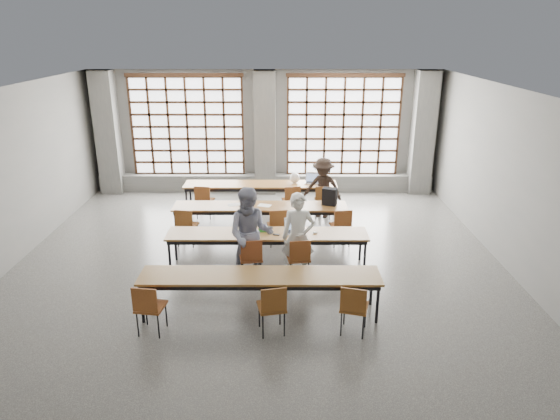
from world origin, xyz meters
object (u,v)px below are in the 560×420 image
at_px(chair_mid_right, 341,223).
at_px(chair_near_left, 148,304).
at_px(chair_mid_centre, 278,223).
at_px(laptop_back, 312,180).
at_px(student_back, 323,188).
at_px(chair_near_mid, 272,305).
at_px(chair_back_left, 204,198).
at_px(green_box, 265,229).
at_px(desk_row_a, 261,186).
at_px(mouse, 315,233).
at_px(chair_back_mid, 292,198).
at_px(chair_front_right, 299,255).
at_px(chair_back_right, 323,198).
at_px(desk_row_c, 267,236).
at_px(student_female, 251,234).
at_px(phone, 276,235).
at_px(red_pouch, 151,304).
at_px(chair_near_right, 354,305).
at_px(laptop_front, 294,228).
at_px(student_male, 298,237).
at_px(chair_mid_left, 186,223).
at_px(desk_row_d, 260,278).
at_px(chair_front_left, 251,255).
at_px(backpack, 330,197).
at_px(plastic_bag, 295,178).
at_px(desk_row_b, 260,208).

xyz_separation_m(chair_mid_right, chair_near_left, (-3.39, -3.44, 0.00)).
bearing_deg(chair_mid_centre, laptop_back, 70.11).
bearing_deg(student_back, chair_near_mid, -79.00).
distance_m(chair_back_left, green_box, 3.13).
distance_m(desk_row_a, chair_near_left, 5.98).
bearing_deg(mouse, green_box, 174.29).
bearing_deg(chair_mid_right, chair_near_left, -134.58).
bearing_deg(chair_back_mid, chair_front_right, -88.87).
relative_size(chair_back_left, chair_back_right, 1.00).
distance_m(chair_back_mid, chair_near_left, 5.66).
bearing_deg(desk_row_c, student_female, -120.96).
height_order(chair_back_left, phone, chair_back_left).
bearing_deg(phone, chair_mid_centre, 88.78).
height_order(chair_mid_centre, red_pouch, chair_mid_centre).
relative_size(chair_near_right, laptop_front, 2.09).
relative_size(chair_back_mid, student_male, 0.51).
distance_m(chair_mid_right, chair_near_right, 3.44).
distance_m(student_male, green_box, 0.88).
height_order(chair_back_left, student_female, student_female).
height_order(laptop_back, green_box, laptop_back).
bearing_deg(chair_mid_left, desk_row_d, -58.11).
xyz_separation_m(laptop_back, mouse, (-0.14, -3.49, -0.04)).
relative_size(chair_mid_left, chair_front_left, 1.00).
bearing_deg(chair_near_right, green_box, 120.24).
bearing_deg(laptop_front, backpack, 61.71).
distance_m(desk_row_d, plastic_bag, 5.26).
bearing_deg(chair_near_mid, backpack, 73.12).
height_order(laptop_front, plastic_bag, plastic_bag).
bearing_deg(chair_mid_left, backpack, 11.91).
xyz_separation_m(chair_near_mid, student_back, (1.19, 5.28, 0.24)).
height_order(backpack, red_pouch, backpack).
distance_m(desk_row_d, chair_near_left, 1.83).
height_order(desk_row_d, chair_near_mid, chair_near_mid).
bearing_deg(backpack, desk_row_d, -92.99).
relative_size(chair_front_right, mouse, 8.98).
xyz_separation_m(laptop_back, phone, (-0.91, -3.57, -0.05)).
distance_m(chair_back_right, chair_near_mid, 5.29).
bearing_deg(chair_near_right, chair_mid_left, 133.21).
bearing_deg(desk_row_c, chair_near_left, -126.43).
bearing_deg(plastic_bag, phone, -97.34).
bearing_deg(chair_front_left, chair_back_right, 64.29).
relative_size(chair_mid_centre, student_back, 0.57).
bearing_deg(chair_near_right, chair_mid_centre, 109.27).
xyz_separation_m(chair_back_right, chair_mid_centre, (-1.13, -1.72, 0.00)).
bearing_deg(chair_mid_left, phone, -29.20).
bearing_deg(desk_row_a, mouse, -70.22).
bearing_deg(desk_row_c, desk_row_b, 97.21).
xyz_separation_m(chair_mid_right, student_male, (-1.00, -1.52, 0.32)).
bearing_deg(desk_row_a, student_back, -17.35).
distance_m(chair_near_mid, laptop_front, 2.57).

